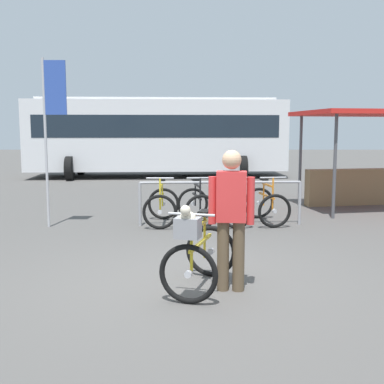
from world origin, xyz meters
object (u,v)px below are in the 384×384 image
(racked_bike_yellow, at_px, (161,206))
(person_with_featured_bike, at_px, (230,214))
(featured_bicycle, at_px, (197,251))
(racked_bike_black, at_px, (196,206))
(racked_bike_blue, at_px, (231,205))
(banner_flag, at_px, (50,110))
(bus_distant, at_px, (156,133))
(racked_bike_orange, at_px, (265,205))
(market_stall, at_px, (360,150))

(racked_bike_yellow, height_order, person_with_featured_bike, person_with_featured_bike)
(featured_bicycle, bearing_deg, racked_bike_black, 89.58)
(racked_bike_black, distance_m, racked_bike_blue, 0.70)
(racked_bike_blue, bearing_deg, racked_bike_yellow, -177.05)
(banner_flag, bearing_deg, bus_distant, 82.87)
(racked_bike_yellow, relative_size, racked_bike_black, 0.94)
(racked_bike_blue, xyz_separation_m, bus_distant, (-2.18, 9.71, 1.37))
(featured_bicycle, height_order, banner_flag, banner_flag)
(racked_bike_orange, bearing_deg, banner_flag, -174.52)
(featured_bicycle, height_order, person_with_featured_bike, person_with_featured_bike)
(person_with_featured_bike, bearing_deg, racked_bike_yellow, 104.83)
(banner_flag, bearing_deg, racked_bike_black, 6.77)
(racked_bike_blue, relative_size, banner_flag, 0.36)
(person_with_featured_bike, bearing_deg, featured_bicycle, -169.28)
(racked_bike_black, relative_size, racked_bike_blue, 1.01)
(racked_bike_yellow, xyz_separation_m, market_stall, (4.65, 2.08, 1.03))
(market_stall, bearing_deg, banner_flag, -160.52)
(person_with_featured_bike, bearing_deg, banner_flag, 129.94)
(racked_bike_blue, distance_m, bus_distant, 10.05)
(racked_bike_blue, bearing_deg, person_with_featured_bike, -94.85)
(racked_bike_yellow, xyz_separation_m, featured_bicycle, (0.67, -4.06, 0.12))
(racked_bike_blue, height_order, market_stall, market_stall)
(racked_bike_black, xyz_separation_m, banner_flag, (-2.74, -0.32, 1.86))
(person_with_featured_bike, height_order, banner_flag, banner_flag)
(banner_flag, bearing_deg, racked_bike_blue, 5.99)
(featured_bicycle, bearing_deg, market_stall, 57.00)
(bus_distant, height_order, market_stall, bus_distant)
(racked_bike_black, bearing_deg, bus_distant, 98.63)
(racked_bike_yellow, bearing_deg, racked_bike_orange, 2.95)
(racked_bike_blue, height_order, person_with_featured_bike, person_with_featured_bike)
(racked_bike_yellow, distance_m, racked_bike_black, 0.70)
(racked_bike_orange, bearing_deg, featured_bicycle, -108.93)
(racked_bike_yellow, relative_size, featured_bicycle, 0.88)
(racked_bike_yellow, relative_size, racked_bike_orange, 0.92)
(featured_bicycle, relative_size, banner_flag, 0.39)
(featured_bicycle, relative_size, person_with_featured_bike, 0.76)
(banner_flag, bearing_deg, featured_bicycle, -54.28)
(racked_bike_black, relative_size, banner_flag, 0.37)
(racked_bike_orange, height_order, market_stall, market_stall)
(featured_bicycle, bearing_deg, racked_bike_orange, 71.07)
(racked_bike_yellow, bearing_deg, person_with_featured_bike, -75.17)
(banner_flag, bearing_deg, racked_bike_yellow, 8.06)
(racked_bike_black, xyz_separation_m, market_stall, (3.95, 2.04, 1.03))
(person_with_featured_bike, bearing_deg, racked_bike_black, 95.05)
(racked_bike_orange, height_order, banner_flag, banner_flag)
(person_with_featured_bike, distance_m, market_stall, 7.07)
(racked_bike_yellow, relative_size, banner_flag, 0.35)
(racked_bike_blue, xyz_separation_m, banner_flag, (-3.44, -0.36, 1.86))
(racked_bike_yellow, bearing_deg, featured_bicycle, -80.62)
(racked_bike_black, relative_size, person_with_featured_bike, 0.72)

